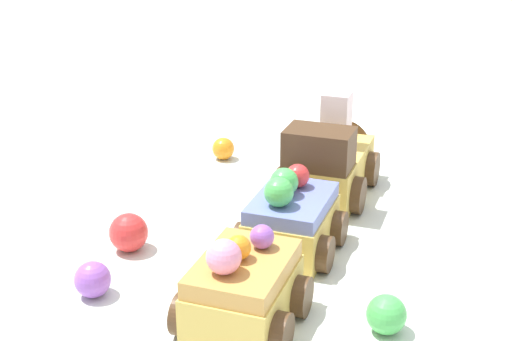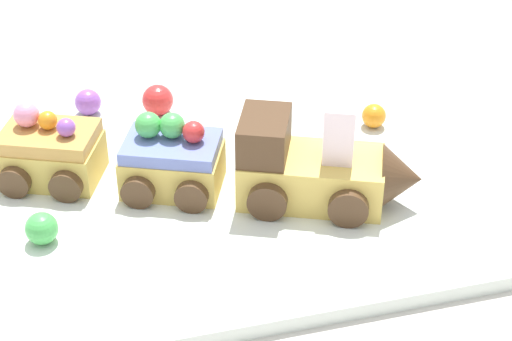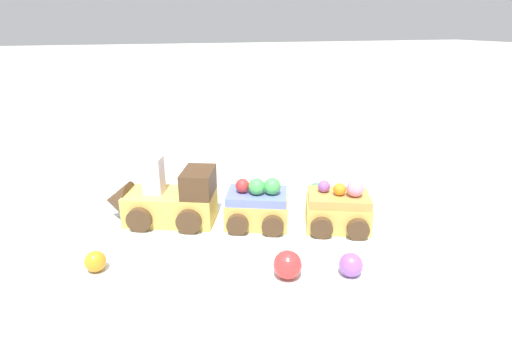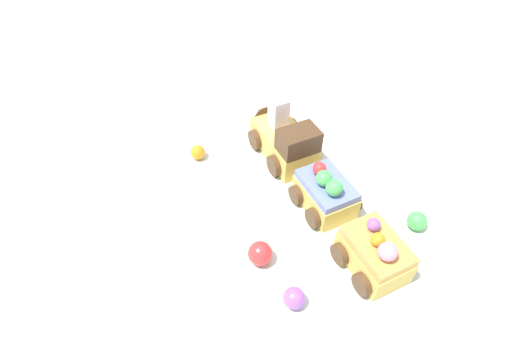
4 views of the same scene
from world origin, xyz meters
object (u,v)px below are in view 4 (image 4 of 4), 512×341
(cake_car_blueberry, at_px, (325,193))
(gumball_orange, at_px, (198,152))
(gumball_purple, at_px, (294,298))
(cake_car_caramel, at_px, (375,254))
(gumball_green, at_px, (417,221))
(gumball_red, at_px, (260,253))
(cake_train_locomotive, at_px, (281,136))

(cake_car_blueberry, relative_size, gumball_orange, 4.20)
(gumball_purple, distance_m, gumball_orange, 0.25)
(cake_car_caramel, distance_m, gumball_green, 0.08)
(cake_car_caramel, xyz_separation_m, gumball_red, (0.09, 0.08, -0.01))
(cake_car_caramel, relative_size, gumball_purple, 3.79)
(cake_train_locomotive, relative_size, cake_car_caramel, 1.65)
(cake_train_locomotive, relative_size, gumball_orange, 6.92)
(gumball_orange, bearing_deg, cake_train_locomotive, -130.52)
(cake_car_blueberry, relative_size, cake_car_caramel, 1.00)
(cake_train_locomotive, xyz_separation_m, gumball_purple, (-0.16, 0.17, -0.01))
(cake_train_locomotive, xyz_separation_m, cake_car_caramel, (-0.19, 0.08, -0.00))
(gumball_orange, relative_size, gumball_green, 0.89)
(gumball_purple, xyz_separation_m, gumball_green, (-0.05, -0.17, 0.00))
(gumball_purple, bearing_deg, cake_car_caramel, -111.29)
(gumball_purple, height_order, gumball_green, same)
(cake_car_blueberry, bearing_deg, gumball_green, -133.63)
(cake_car_blueberry, distance_m, gumball_green, 0.11)
(gumball_red, height_order, gumball_purple, gumball_red)
(gumball_red, bearing_deg, cake_car_caramel, -141.21)
(gumball_purple, relative_size, gumball_green, 0.99)
(gumball_orange, distance_m, gumball_green, 0.29)
(gumball_red, bearing_deg, gumball_orange, -21.16)
(gumball_orange, bearing_deg, gumball_purple, 160.39)
(cake_train_locomotive, relative_size, cake_car_blueberry, 1.65)
(cake_train_locomotive, bearing_deg, cake_car_caramel, 179.96)
(cake_car_caramel, distance_m, gumball_orange, 0.27)
(gumball_purple, relative_size, gumball_orange, 1.11)
(gumball_orange, bearing_deg, cake_car_caramel, -178.18)
(cake_car_blueberry, relative_size, gumball_green, 3.75)
(gumball_purple, bearing_deg, gumball_orange, -19.61)
(cake_train_locomotive, height_order, gumball_purple, cake_train_locomotive)
(gumball_green, bearing_deg, cake_train_locomotive, 0.12)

